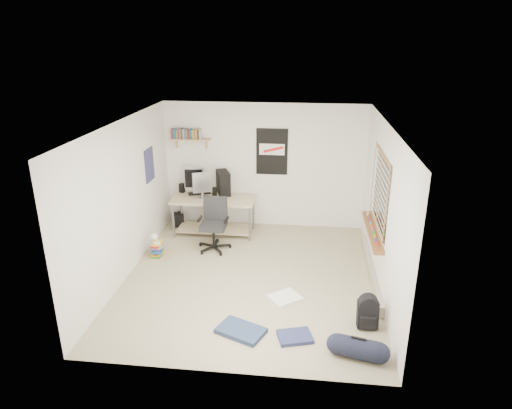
# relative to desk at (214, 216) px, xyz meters

# --- Properties ---
(floor) EXTENTS (4.00, 4.50, 0.01)m
(floor) POSITION_rel_desk_xyz_m (0.93, -1.67, -0.37)
(floor) COLOR gray
(floor) RESTS_ON ground
(ceiling) EXTENTS (4.00, 4.50, 0.01)m
(ceiling) POSITION_rel_desk_xyz_m (0.93, -1.67, 2.14)
(ceiling) COLOR white
(ceiling) RESTS_ON ground
(back_wall) EXTENTS (4.00, 0.01, 2.50)m
(back_wall) POSITION_rel_desk_xyz_m (0.93, 0.58, 0.89)
(back_wall) COLOR silver
(back_wall) RESTS_ON ground
(left_wall) EXTENTS (0.01, 4.50, 2.50)m
(left_wall) POSITION_rel_desk_xyz_m (-1.08, -1.67, 0.89)
(left_wall) COLOR silver
(left_wall) RESTS_ON ground
(right_wall) EXTENTS (0.01, 4.50, 2.50)m
(right_wall) POSITION_rel_desk_xyz_m (2.93, -1.67, 0.89)
(right_wall) COLOR silver
(right_wall) RESTS_ON ground
(desk) EXTENTS (1.75, 1.23, 0.73)m
(desk) POSITION_rel_desk_xyz_m (0.00, 0.00, 0.00)
(desk) COLOR tan
(desk) RESTS_ON floor
(monitor_left) EXTENTS (0.39, 0.13, 0.42)m
(monitor_left) POSITION_rel_desk_xyz_m (-0.43, 0.22, 0.58)
(monitor_left) COLOR #96969B
(monitor_left) RESTS_ON desk
(monitor_right) EXTENTS (0.37, 0.23, 0.40)m
(monitor_right) POSITION_rel_desk_xyz_m (-0.22, -0.01, 0.57)
(monitor_right) COLOR #99999E
(monitor_right) RESTS_ON desk
(pc_tower) EXTENTS (0.36, 0.49, 0.46)m
(pc_tower) POSITION_rel_desk_xyz_m (0.14, 0.29, 0.60)
(pc_tower) COLOR black
(pc_tower) RESTS_ON desk
(keyboard) EXTENTS (0.46, 0.31, 0.02)m
(keyboard) POSITION_rel_desk_xyz_m (-0.34, 0.24, 0.38)
(keyboard) COLOR black
(keyboard) RESTS_ON desk
(speaker_left) EXTENTS (0.12, 0.12, 0.18)m
(speaker_left) POSITION_rel_desk_xyz_m (-0.70, 0.29, 0.46)
(speaker_left) COLOR black
(speaker_left) RESTS_ON desk
(speaker_right) EXTENTS (0.08, 0.08, 0.16)m
(speaker_right) POSITION_rel_desk_xyz_m (-0.02, 0.19, 0.45)
(speaker_right) COLOR black
(speaker_right) RESTS_ON desk
(office_chair) EXTENTS (0.64, 0.64, 0.97)m
(office_chair) POSITION_rel_desk_xyz_m (0.13, -0.71, 0.12)
(office_chair) COLOR black
(office_chair) RESTS_ON floor
(wall_shelf) EXTENTS (0.80, 0.22, 0.24)m
(wall_shelf) POSITION_rel_desk_xyz_m (-0.52, 0.47, 1.42)
(wall_shelf) COLOR tan
(wall_shelf) RESTS_ON back_wall
(poster_back_wall) EXTENTS (0.62, 0.03, 0.92)m
(poster_back_wall) POSITION_rel_desk_xyz_m (1.08, 0.56, 1.19)
(poster_back_wall) COLOR black
(poster_back_wall) RESTS_ON back_wall
(poster_left_wall) EXTENTS (0.02, 0.42, 0.60)m
(poster_left_wall) POSITION_rel_desk_xyz_m (-1.06, -0.47, 1.14)
(poster_left_wall) COLOR navy
(poster_left_wall) RESTS_ON left_wall
(window) EXTENTS (0.10, 1.50, 1.26)m
(window) POSITION_rel_desk_xyz_m (2.88, -1.37, 1.08)
(window) COLOR brown
(window) RESTS_ON right_wall
(baseboard_heater) EXTENTS (0.08, 2.50, 0.18)m
(baseboard_heater) POSITION_rel_desk_xyz_m (2.88, -1.37, -0.28)
(baseboard_heater) COLOR #B7B2A8
(baseboard_heater) RESTS_ON floor
(backpack) EXTENTS (0.28, 0.23, 0.37)m
(backpack) POSITION_rel_desk_xyz_m (2.66, -2.82, -0.16)
(backpack) COLOR black
(backpack) RESTS_ON floor
(duffel_bag) EXTENTS (0.32, 0.32, 0.52)m
(duffel_bag) POSITION_rel_desk_xyz_m (2.48, -3.47, -0.22)
(duffel_bag) COLOR black
(duffel_bag) RESTS_ON floor
(tshirt) EXTENTS (0.56, 0.55, 0.04)m
(tshirt) POSITION_rel_desk_xyz_m (1.53, -2.25, -0.34)
(tshirt) COLOR white
(tshirt) RESTS_ON floor
(jeans_a) EXTENTS (0.72, 0.60, 0.07)m
(jeans_a) POSITION_rel_desk_xyz_m (0.99, -3.15, -0.33)
(jeans_a) COLOR navy
(jeans_a) RESTS_ON floor
(jeans_b) EXTENTS (0.51, 0.43, 0.05)m
(jeans_b) POSITION_rel_desk_xyz_m (1.70, -3.19, -0.34)
(jeans_b) COLOR navy
(jeans_b) RESTS_ON floor
(book_stack) EXTENTS (0.56, 0.52, 0.30)m
(book_stack) POSITION_rel_desk_xyz_m (-0.82, -1.10, -0.21)
(book_stack) COLOR brown
(book_stack) RESTS_ON floor
(desk_lamp) EXTENTS (0.20, 0.25, 0.21)m
(desk_lamp) POSITION_rel_desk_xyz_m (-0.80, -1.12, 0.02)
(desk_lamp) COLOR white
(desk_lamp) RESTS_ON book_stack
(subwoofer) EXTENTS (0.30, 0.30, 0.26)m
(subwoofer) POSITION_rel_desk_xyz_m (-0.82, 0.27, -0.22)
(subwoofer) COLOR black
(subwoofer) RESTS_ON floor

